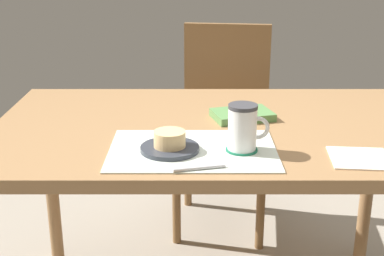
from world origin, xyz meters
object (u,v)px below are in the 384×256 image
object	(u,v)px
wooden_chair	(223,117)
pastry	(169,139)
pastry_plate	(169,148)
dining_table	(214,145)
small_book	(242,115)
coffee_mug	(243,127)

from	to	relation	value
wooden_chair	pastry	world-z (taller)	wooden_chair
wooden_chair	pastry_plate	size ratio (longest dim) A/B	5.72
dining_table	pastry	world-z (taller)	pastry
dining_table	pastry	xyz separation A→B (m)	(-0.13, -0.23, 0.11)
pastry_plate	small_book	size ratio (longest dim) A/B	0.87
dining_table	small_book	distance (m)	0.13
pastry	coffee_mug	size ratio (longest dim) A/B	0.69
dining_table	pastry	distance (m)	0.28
dining_table	pastry_plate	bearing A→B (deg)	-118.99
wooden_chair	small_book	world-z (taller)	wooden_chair
pastry	small_book	bearing A→B (deg)	52.54
pastry_plate	pastry	distance (m)	0.03
wooden_chair	pastry_plate	world-z (taller)	wooden_chair
wooden_chair	coffee_mug	xyz separation A→B (m)	(-0.01, -0.94, 0.28)
wooden_chair	coffee_mug	distance (m)	0.98
wooden_chair	pastry	distance (m)	1.00
wooden_chair	pastry	size ratio (longest dim) A/B	10.61
pastry	small_book	xyz separation A→B (m)	(0.22, 0.28, -0.03)
small_book	pastry	bearing A→B (deg)	-143.16
dining_table	wooden_chair	xyz separation A→B (m)	(0.07, 0.71, -0.14)
pastry_plate	pastry	xyz separation A→B (m)	(0.00, 0.00, 0.03)
dining_table	coffee_mug	xyz separation A→B (m)	(0.06, -0.23, 0.14)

